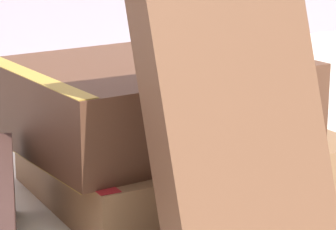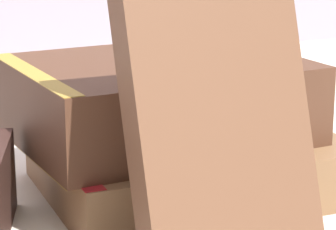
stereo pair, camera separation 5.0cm
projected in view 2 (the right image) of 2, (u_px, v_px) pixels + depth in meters
ground_plane at (111, 225)px, 0.47m from camera, size 3.00×3.00×0.00m
book_flat_bottom at (183, 165)px, 0.52m from camera, size 0.19×0.15×0.04m
book_flat_top at (150, 100)px, 0.51m from camera, size 0.19×0.15×0.05m
book_leaning_front at (218, 120)px, 0.40m from camera, size 0.09×0.07×0.17m
pocket_watch at (207, 59)px, 0.50m from camera, size 0.05×0.06×0.01m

